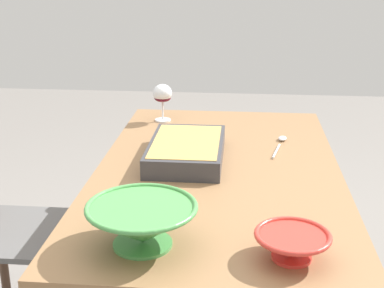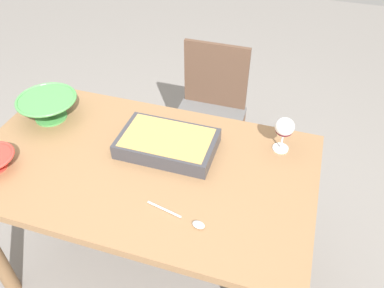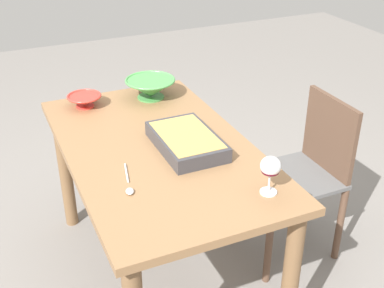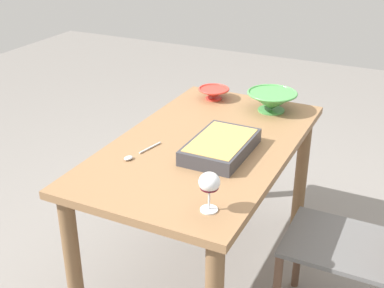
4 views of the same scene
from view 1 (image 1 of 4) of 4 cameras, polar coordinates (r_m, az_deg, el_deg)
dining_table at (r=1.79m, az=2.66°, el=-6.05°), size 1.34×0.77×0.74m
chair at (r=2.09m, az=-18.35°, el=-8.15°), size 0.39×0.46×0.83m
wine_glass at (r=2.21m, az=-3.08°, el=5.05°), size 0.08×0.08×0.15m
casserole_dish at (r=1.80m, az=-0.58°, el=-0.55°), size 0.38×0.24×0.07m
mixing_bowl at (r=1.25m, az=10.35°, el=-10.14°), size 0.17×0.17×0.06m
small_bowl at (r=1.28m, az=-5.20°, el=-8.17°), size 0.26×0.26×0.10m
serving_spoon at (r=1.98m, az=9.16°, el=0.18°), size 0.22×0.07×0.01m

